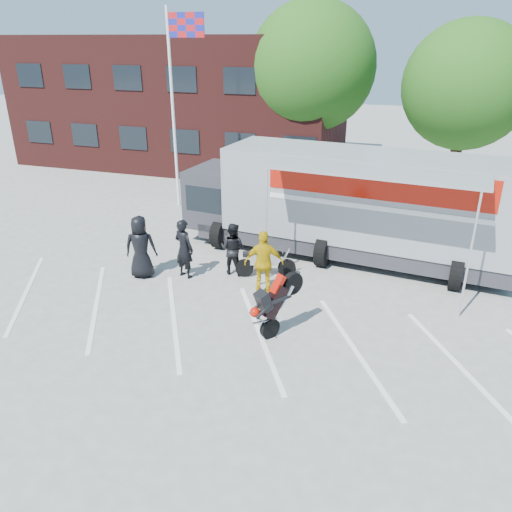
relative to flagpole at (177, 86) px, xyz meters
The scene contains 13 objects.
ground 12.83m from the flagpole, 58.02° to the right, with size 100.00×100.00×0.00m, color #A0A09B.
parking_bay_lines 12.06m from the flagpole, 55.25° to the right, with size 18.00×5.00×0.01m, color white.
office_building 8.97m from the flagpole, 115.15° to the left, with size 18.00×8.00×7.00m, color #461916.
flagpole is the anchor object (origin of this frame).
tree_left 7.37m from the flagpole, 54.72° to the left, with size 6.12×6.12×8.64m.
tree_mid 12.31m from the flagpole, 23.97° to the left, with size 5.44×5.44×7.68m.
transporter_truck 9.86m from the flagpole, 23.79° to the right, with size 11.18×5.39×3.56m, color gray, non-canonical shape.
parked_motorcycle 9.51m from the flagpole, 45.94° to the right, with size 0.64×1.92×1.00m, color #B4B5BA, non-canonical shape.
stunt_bike_rider 12.24m from the flagpole, 50.65° to the right, with size 0.71×1.51×1.78m, color black, non-canonical shape.
spectator_leather_a 8.32m from the flagpole, 74.24° to the right, with size 0.96×0.62×1.96m, color black.
spectator_leather_b 8.41m from the flagpole, 63.83° to the right, with size 0.68×0.45×1.87m, color black.
spectator_leather_c 8.56m from the flagpole, 52.27° to the right, with size 0.81×0.63×1.66m, color black.
spectator_hivis 9.93m from the flagpole, 49.42° to the right, with size 1.12×0.47×1.92m, color gold.
Camera 1 is at (3.48, -9.21, 6.82)m, focal length 35.00 mm.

